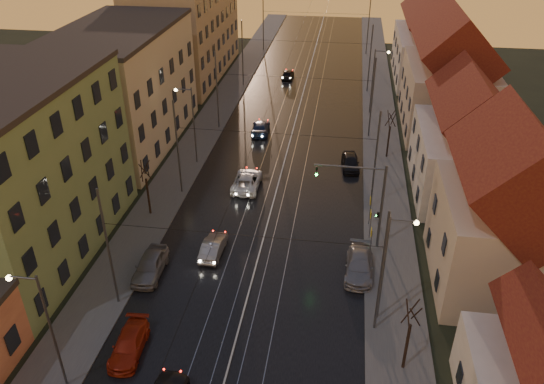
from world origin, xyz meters
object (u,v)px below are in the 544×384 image
at_px(street_lamp_2, 190,118).
at_px(street_lamp_3, 376,75).
at_px(driving_car_4, 288,74).
at_px(street_lamp_0, 44,322).
at_px(parked_left_3, 150,265).
at_px(driving_car_1, 213,247).
at_px(driving_car_2, 247,181).
at_px(traffic_light_mast, 369,196).
at_px(driving_car_3, 260,128).
at_px(parked_right_2, 350,162).
at_px(parked_right_1, 359,265).
at_px(parked_left_2, 129,344).
at_px(street_lamp_1, 390,260).

distance_m(street_lamp_2, street_lamp_3, 24.24).
bearing_deg(driving_car_4, street_lamp_3, 135.96).
xyz_separation_m(street_lamp_0, driving_car_4, (6.31, 56.07, -4.25)).
bearing_deg(parked_left_3, driving_car_1, 35.87).
xyz_separation_m(street_lamp_0, driving_car_2, (6.29, 23.84, -4.17)).
bearing_deg(traffic_light_mast, driving_car_3, 119.76).
relative_size(street_lamp_3, driving_car_4, 2.14).
xyz_separation_m(street_lamp_2, driving_car_4, (6.31, 28.07, -4.25)).
bearing_deg(parked_right_2, street_lamp_3, 75.39).
xyz_separation_m(street_lamp_0, street_lamp_3, (18.21, 44.00, 0.00)).
height_order(street_lamp_3, parked_right_1, street_lamp_3).
bearing_deg(street_lamp_2, driving_car_2, -33.49).
xyz_separation_m(street_lamp_0, parked_right_2, (15.79, 29.09, -4.19)).
xyz_separation_m(street_lamp_2, parked_right_2, (15.79, 1.09, -4.19)).
xyz_separation_m(traffic_light_mast, parked_left_2, (-14.19, -13.06, -3.99)).
distance_m(driving_car_1, parked_right_2, 18.75).
xyz_separation_m(street_lamp_2, parked_right_1, (16.69, -15.45, -4.19)).
xyz_separation_m(parked_left_2, parked_left_3, (-1.25, 7.38, 0.16)).
relative_size(driving_car_1, parked_left_2, 0.95).
xyz_separation_m(driving_car_2, parked_right_2, (9.50, 5.25, -0.02)).
relative_size(street_lamp_3, parked_right_1, 1.66).
height_order(driving_car_1, parked_left_3, parked_left_3).
xyz_separation_m(street_lamp_3, traffic_light_mast, (-1.11, -28.00, -0.29)).
bearing_deg(driving_car_1, street_lamp_3, -111.07).
bearing_deg(parked_right_2, driving_car_4, 103.98).
height_order(street_lamp_1, driving_car_4, street_lamp_1).
bearing_deg(driving_car_1, parked_right_2, -121.59).
xyz_separation_m(street_lamp_1, driving_car_1, (-12.59, 5.34, -4.23)).
bearing_deg(driving_car_1, street_lamp_0, 68.44).
height_order(driving_car_1, parked_right_1, parked_right_1).
bearing_deg(street_lamp_2, street_lamp_3, 41.31).
distance_m(traffic_light_mast, parked_left_3, 16.89).
relative_size(driving_car_1, driving_car_3, 0.86).
distance_m(street_lamp_0, parked_left_2, 5.94).
relative_size(driving_car_4, parked_right_1, 0.77).
xyz_separation_m(street_lamp_0, parked_left_3, (1.66, 10.31, -4.11)).
relative_size(street_lamp_3, driving_car_2, 1.56).
xyz_separation_m(driving_car_1, driving_car_2, (0.67, 10.50, 0.05)).
height_order(street_lamp_1, driving_car_3, street_lamp_1).
height_order(street_lamp_0, parked_right_2, street_lamp_0).
xyz_separation_m(parked_left_3, parked_right_2, (14.13, 18.78, -0.08)).
distance_m(driving_car_1, driving_car_3, 22.89).
xyz_separation_m(driving_car_2, parked_left_2, (-3.38, -20.90, -0.10)).
bearing_deg(street_lamp_2, street_lamp_1, -47.68).
distance_m(driving_car_3, parked_left_2, 33.40).
height_order(street_lamp_2, parked_left_2, street_lamp_2).
bearing_deg(driving_car_1, traffic_light_mast, -165.72).
relative_size(street_lamp_0, parked_right_1, 1.66).
bearing_deg(parked_left_2, driving_car_3, 81.66).
bearing_deg(street_lamp_0, driving_car_2, 75.22).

